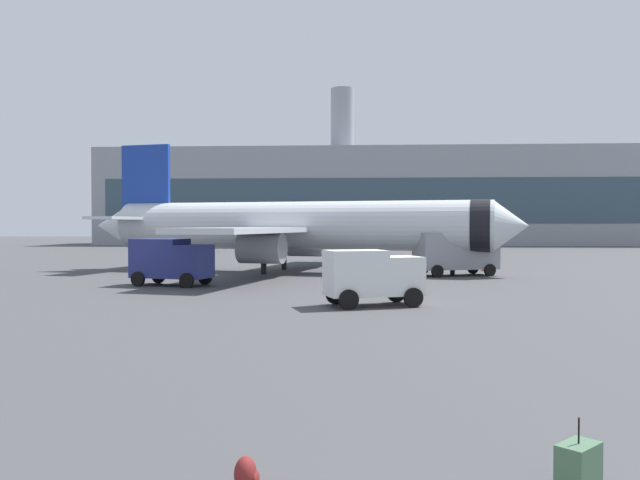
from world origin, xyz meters
The scene contains 9 objects.
airplane_at_gate centered at (-4.88, 46.35, 3.66)m, with size 35.52×32.28×10.50m.
service_truck centered at (-11.53, 34.81, 1.61)m, with size 5.20×3.52×2.90m.
fuel_truck centered at (7.24, 43.73, 1.77)m, with size 6.45×4.22×3.20m.
cargo_van centered at (0.70, 25.38, 1.45)m, with size 4.81×3.45×2.60m.
safety_cone_near centered at (10.32, 48.79, 0.33)m, with size 0.44×0.44×0.67m.
safety_cone_mid centered at (3.97, 45.61, 0.37)m, with size 0.44×0.44×0.75m.
rolling_suitcase centered at (3.05, 4.39, 0.39)m, with size 0.73×0.74×1.10m.
traveller_backpack centered at (-1.56, 4.34, 0.23)m, with size 0.36×0.40×0.48m.
terminal_building centered at (4.19, 120.39, 9.09)m, with size 105.36×18.76×29.98m.
Camera 1 is at (-0.01, -4.67, 3.76)m, focal length 36.39 mm.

